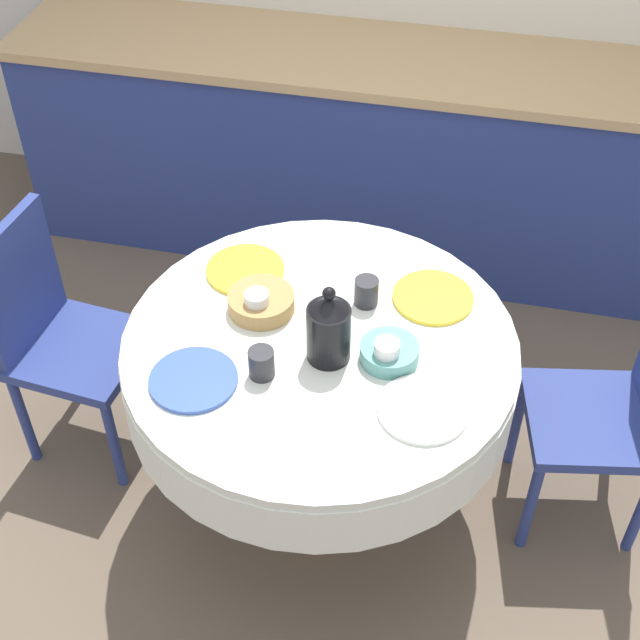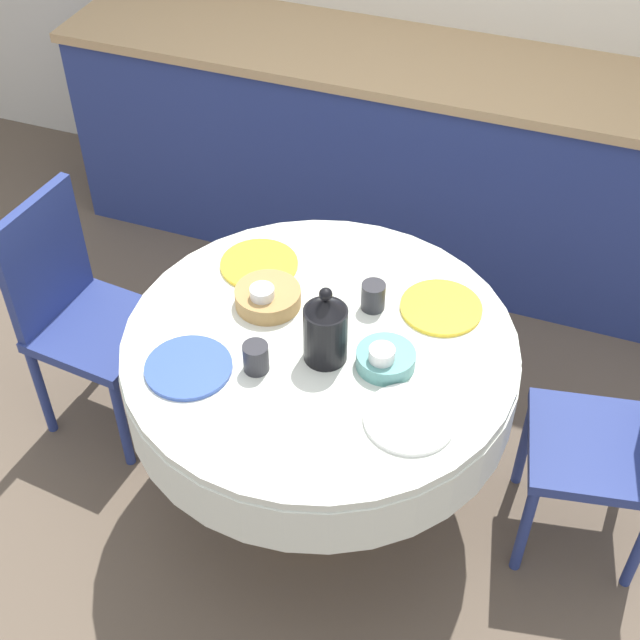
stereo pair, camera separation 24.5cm
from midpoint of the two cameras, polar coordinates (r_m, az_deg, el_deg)
ground_plane at (r=3.20m, az=2.23°, el=-11.12°), size 12.00×12.00×0.00m
kitchen_counter at (r=3.92m, az=9.35°, el=9.78°), size 3.24×0.64×0.94m
dining_table at (r=2.71m, az=2.59°, el=-3.33°), size 1.18×1.18×0.76m
chair_left at (r=2.89m, az=21.35°, el=-7.01°), size 0.47×0.47×0.92m
chair_right at (r=3.17m, az=-13.10°, el=0.68°), size 0.44×0.44×0.92m
plate_near_left at (r=2.54m, az=-5.70°, el=-3.17°), size 0.25×0.25×0.01m
cup_near_left at (r=2.50m, az=-1.34°, el=-2.55°), size 0.07×0.07×0.09m
plate_near_right at (r=2.43m, az=8.65°, el=-6.42°), size 0.25×0.25×0.01m
cup_near_right at (r=2.51m, az=6.75°, el=-2.72°), size 0.07×0.07×0.09m
plate_far_left at (r=2.87m, az=-1.48°, el=3.49°), size 0.25×0.25×0.01m
cup_far_left at (r=2.68m, az=-1.10°, el=1.21°), size 0.07×0.07×0.09m
plate_far_right at (r=2.75m, az=10.29°, el=0.68°), size 0.25×0.25×0.01m
cup_far_right at (r=2.71m, az=6.02°, el=1.42°), size 0.07×0.07×0.09m
coffee_carafe at (r=2.50m, az=3.16°, el=-0.72°), size 0.13×0.13×0.26m
bread_basket at (r=2.71m, az=-0.78°, el=1.35°), size 0.20×0.20×0.06m
fruit_bowl at (r=2.55m, az=6.98°, el=-2.63°), size 0.17×0.17×0.05m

